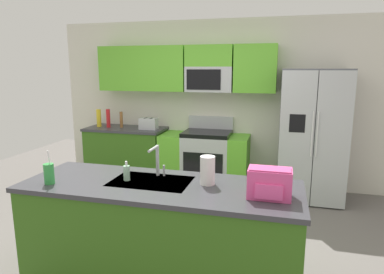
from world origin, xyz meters
TOP-DOWN VIEW (x-y plane):
  - ground_plane at (0.00, 0.00)m, footprint 9.00×9.00m
  - kitchen_wall_unit at (-0.14, 2.08)m, footprint 5.20×0.43m
  - back_counter at (-1.42, 1.80)m, footprint 1.29×0.63m
  - range_oven at (-0.09, 1.80)m, footprint 1.36×0.61m
  - refrigerator at (1.48, 1.73)m, footprint 0.90×0.76m
  - island_counter at (0.08, -0.68)m, footprint 2.35×0.83m
  - toaster at (-1.00, 1.75)m, footprint 0.28×0.16m
  - pepper_mill at (-1.49, 1.80)m, footprint 0.05×0.05m
  - bottle_red at (-1.71, 1.76)m, footprint 0.06×0.06m
  - bottle_yellow at (-1.89, 1.78)m, footprint 0.08×0.08m
  - sink_faucet at (-0.01, -0.49)m, footprint 0.08×0.21m
  - drink_cup_green at (-0.81, -0.91)m, footprint 0.08×0.08m
  - soap_dispenser at (-0.22, -0.66)m, footprint 0.06×0.06m
  - paper_towel_roll at (0.47, -0.58)m, footprint 0.12×0.12m
  - backpack at (0.98, -0.76)m, footprint 0.32×0.22m

SIDE VIEW (x-z plane):
  - ground_plane at x=0.00m, z-range 0.00..0.00m
  - range_oven at x=-0.09m, z-range -0.11..0.99m
  - back_counter at x=-1.42m, z-range 0.00..0.90m
  - island_counter at x=0.08m, z-range 0.00..0.90m
  - refrigerator at x=1.48m, z-range 0.00..1.85m
  - soap_dispenser at x=-0.22m, z-range 0.88..1.05m
  - drink_cup_green at x=-0.81m, z-range 0.84..1.13m
  - toaster at x=-1.00m, z-range 0.90..1.08m
  - backpack at x=0.98m, z-range 0.90..1.13m
  - paper_towel_roll at x=0.47m, z-range 0.90..1.14m
  - pepper_mill at x=-1.49m, z-range 0.90..1.16m
  - bottle_yellow at x=-1.89m, z-range 0.90..1.19m
  - bottle_red at x=-1.71m, z-range 0.90..1.20m
  - sink_faucet at x=-0.01m, z-range 0.93..1.21m
  - kitchen_wall_unit at x=-0.14m, z-range 0.17..2.77m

